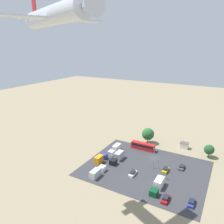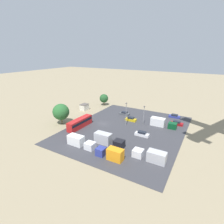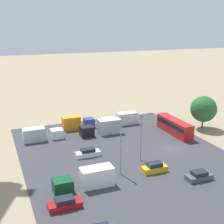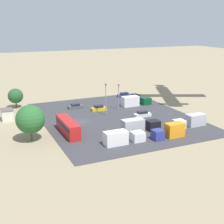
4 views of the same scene
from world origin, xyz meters
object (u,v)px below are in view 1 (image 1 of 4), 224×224
at_px(parked_car_1, 191,203).
at_px(parked_truck_1, 117,157).
at_px(bus, 143,146).
at_px(parked_car_2, 166,170).
at_px(parked_truck_4, 158,185).
at_px(airplane, 56,15).
at_px(parked_truck_2, 97,172).
at_px(parked_truck_3, 115,149).
at_px(parked_truck_0, 100,159).
at_px(shed_building, 184,145).
at_px(parked_car_3, 182,167).
at_px(parked_car_4, 166,199).
at_px(parked_car_0, 133,173).

xyz_separation_m(parked_car_1, parked_truck_1, (32.90, -12.72, 0.88)).
bearing_deg(bus, parked_car_2, 47.81).
distance_m(parked_truck_4, airplane, 60.77).
bearing_deg(parked_truck_2, parked_truck_3, 99.14).
bearing_deg(bus, parked_truck_0, -30.20).
bearing_deg(airplane, parked_truck_1, -151.06).
distance_m(shed_building, parked_car_1, 40.49).
height_order(parked_car_1, parked_truck_4, parked_truck_4).
bearing_deg(parked_car_3, parked_truck_0, 20.04).
relative_size(parked_car_3, parked_truck_1, 0.46).
relative_size(shed_building, parked_car_4, 0.86).
bearing_deg(shed_building, parked_car_0, 69.97).
relative_size(parked_car_0, parked_car_1, 1.03).
bearing_deg(parked_car_2, parked_truck_3, 168.91).
bearing_deg(parked_truck_0, parked_car_1, -11.87).
relative_size(bus, parked_truck_4, 1.21).
distance_m(bus, parked_car_1, 38.95).
relative_size(parked_car_3, airplane, 0.14).
relative_size(parked_truck_2, airplane, 0.27).
xyz_separation_m(parked_truck_1, parked_truck_2, (1.43, 13.74, -0.21)).
bearing_deg(parked_truck_0, parked_truck_4, -12.22).
height_order(parked_car_2, parked_truck_2, parked_truck_2).
distance_m(parked_car_3, parked_car_4, 21.88).
xyz_separation_m(shed_building, parked_car_4, (-2.94, 41.39, -0.73)).
bearing_deg(parked_car_0, parked_car_2, -140.25).
bearing_deg(parked_truck_0, airplane, -74.03).
xyz_separation_m(parked_truck_0, parked_truck_1, (-5.80, -4.59, 0.08)).
height_order(parked_car_0, parked_truck_3, parked_truck_3).
relative_size(parked_car_3, parked_truck_4, 0.46).
bearing_deg(bus, parked_car_1, 44.41).
xyz_separation_m(parked_truck_0, parked_truck_3, (-1.10, -11.13, -0.11)).
height_order(parked_car_2, parked_car_4, parked_car_2).
bearing_deg(parked_truck_1, parked_truck_3, -54.32).
bearing_deg(parked_truck_1, parked_car_0, 146.17).
bearing_deg(parked_car_1, shed_building, 104.94).
xyz_separation_m(parked_car_1, parked_truck_4, (11.62, -2.27, 0.75)).
bearing_deg(airplane, parked_truck_2, -144.25).
distance_m(bus, parked_car_2, 20.12).
relative_size(parked_truck_2, parked_truck_3, 0.96).
bearing_deg(bus, parked_car_0, 11.96).
bearing_deg(bus, parked_car_4, 33.27).
height_order(shed_building, parked_truck_2, parked_truck_2).
height_order(parked_truck_1, parked_truck_3, parked_truck_1).
xyz_separation_m(parked_truck_2, parked_truck_4, (-22.71, -3.28, 0.08)).
bearing_deg(airplane, parked_car_1, 150.68).
height_order(parked_car_3, parked_truck_0, parked_truck_0).
distance_m(parked_car_0, parked_truck_4, 11.54).
height_order(parked_truck_2, parked_truck_4, parked_truck_4).
distance_m(parked_car_2, parked_car_3, 7.33).
xyz_separation_m(parked_car_0, parked_truck_2, (11.75, 6.82, 0.65)).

